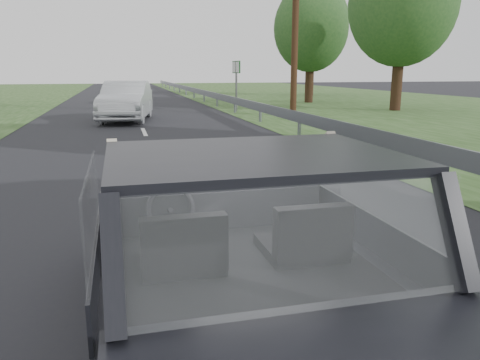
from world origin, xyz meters
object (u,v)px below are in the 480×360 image
cat (249,174)px  other_car (126,101)px  highway_sign (236,86)px  utility_pole (296,13)px  subject_car (235,245)px

cat → other_car: 15.20m
other_car → highway_sign: (5.13, 3.01, 0.41)m
cat → utility_pole: (6.26, 15.47, 3.13)m
highway_sign → utility_pole: size_ratio=0.28×
highway_sign → other_car: bearing=-157.2°
cat → highway_sign: highway_sign is taller
subject_car → other_car: other_car is taller
subject_car → cat: (0.27, 0.62, 0.36)m
other_car → subject_car: bearing=-79.3°
utility_pole → cat: bearing=-112.0°
other_car → utility_pole: (6.96, 0.30, 3.46)m
cat → other_car: size_ratio=0.12×
cat → utility_pole: utility_pole is taller
subject_car → highway_sign: size_ratio=1.72×
subject_car → cat: 0.76m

